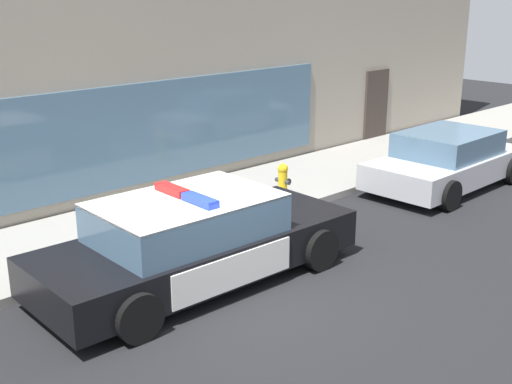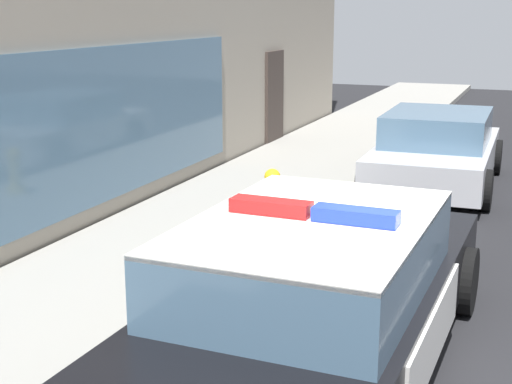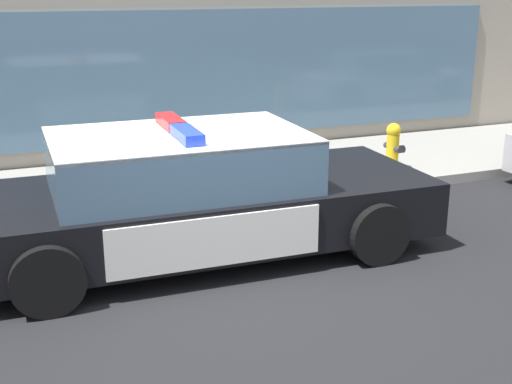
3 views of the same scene
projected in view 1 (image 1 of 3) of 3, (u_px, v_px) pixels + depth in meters
ground at (228, 293)px, 9.87m from camera, size 48.00×48.00×0.00m
sidewalk at (113, 233)px, 12.07m from camera, size 48.00×2.78×0.15m
police_cruiser at (195, 240)px, 10.07m from camera, size 5.20×2.27×1.49m
fire_hydrant at (283, 181)px, 13.76m from camera, size 0.34×0.39×0.73m
car_down_street at (447, 160)px, 14.86m from camera, size 4.23×2.09×1.29m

